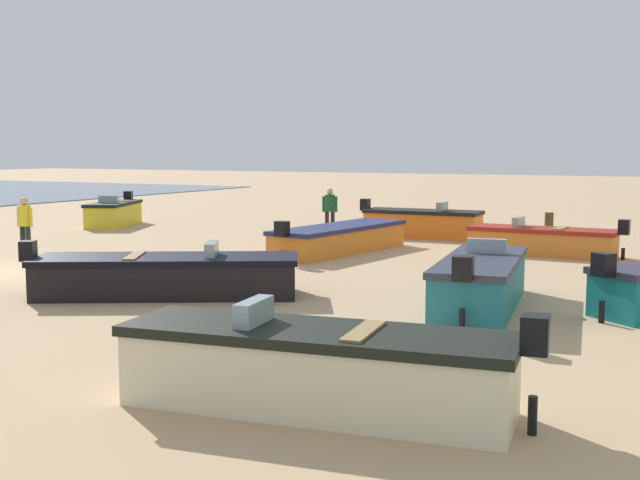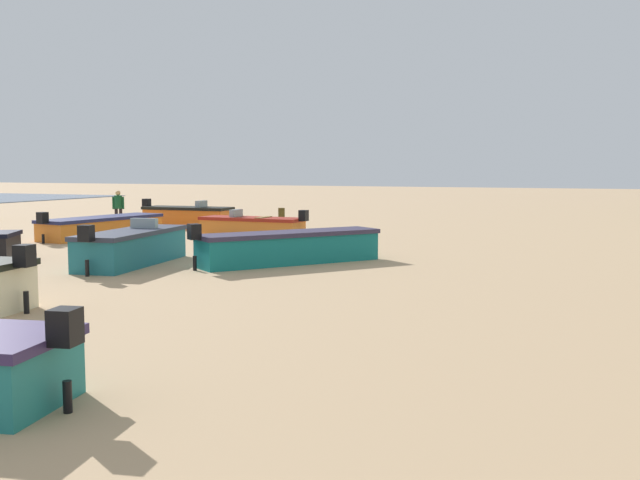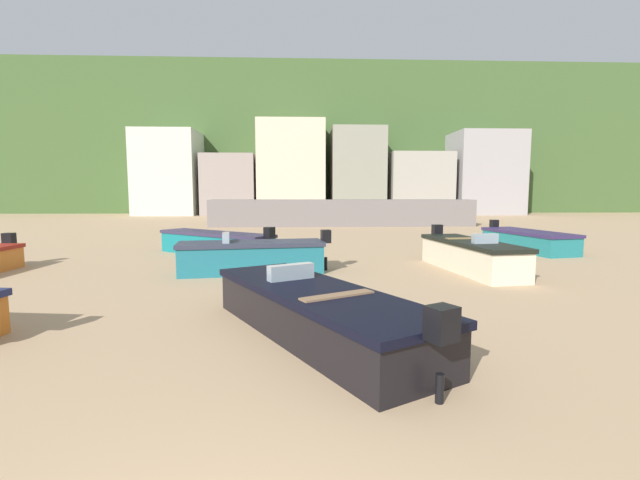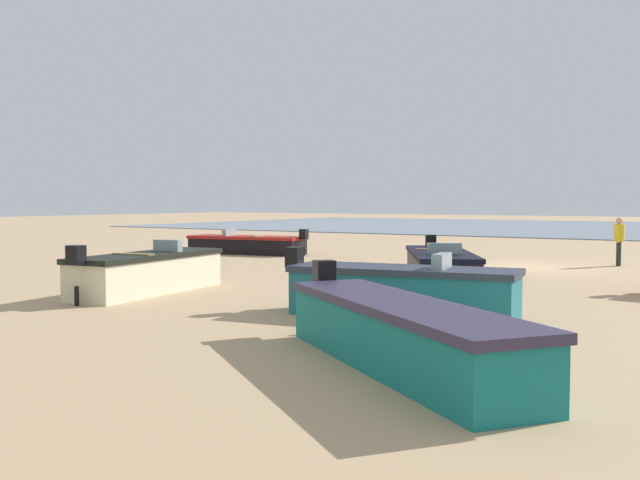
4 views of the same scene
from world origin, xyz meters
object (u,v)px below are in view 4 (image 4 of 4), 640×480
Objects in this scene: boat_teal_9 at (403,291)px; boat_teal_4 at (400,334)px; boat_black_0 at (440,266)px; boat_cream_6 at (148,272)px; beach_walker_distant at (619,238)px; boat_black_3 at (247,245)px.

boat_teal_4 is at bearing 16.83° from boat_teal_9.
boat_cream_6 is at bearing 21.58° from boat_black_0.
boat_cream_6 is at bearing 144.70° from beach_walker_distant.
boat_teal_9 is (1.82, -3.88, 0.03)m from boat_teal_4.
boat_teal_4 is 1.02× the size of boat_cream_6.
boat_teal_9 is (-1.73, 5.97, 0.06)m from boat_black_0.
boat_black_0 is 6.22m from boat_teal_9.
beach_walker_distant reaches higher than boat_black_3.
boat_cream_6 is (4.93, 5.97, 0.07)m from boat_black_0.
boat_cream_6 is 2.98× the size of beach_walker_distant.
boat_teal_4 is 17.31m from beach_walker_distant.
boat_black_3 is 1.13× the size of boat_teal_9.
boat_cream_6 is 1.04× the size of boat_teal_9.
boat_black_0 is 7.74m from boat_cream_6.
boat_black_0 is 1.09× the size of boat_teal_4.
boat_cream_6 reaches higher than boat_black_3.
boat_black_0 is 1.15× the size of boat_teal_9.
boat_cream_6 is 6.66m from boat_teal_9.
beach_walker_distant is (-3.26, -7.45, 0.53)m from boat_black_0.
boat_teal_4 is 4.28m from boat_teal_9.
boat_teal_9 reaches higher than boat_black_3.
boat_black_3 is at bearing -55.05° from boat_black_0.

